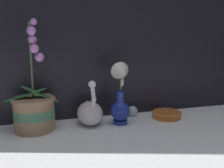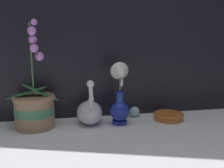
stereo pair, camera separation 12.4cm
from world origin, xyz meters
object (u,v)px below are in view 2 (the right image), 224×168
Objects in this scene: glass_sphere at (134,112)px; amber_dish at (169,116)px; orchid_potted_plant at (35,107)px; blue_vase at (120,99)px; swan_figurine at (89,111)px.

glass_sphere is 0.35× the size of amber_dish.
orchid_potted_plant is 0.39m from blue_vase.
blue_vase is 5.60× the size of glass_sphere.
swan_figurine is 0.25m from glass_sphere.
blue_vase reaches higher than glass_sphere.
orchid_potted_plant is 0.25m from swan_figurine.
orchid_potted_plant is 0.50m from glass_sphere.
swan_figurine is at bearing -165.75° from glass_sphere.
glass_sphere is 0.17m from amber_dish.
blue_vase is at bearing -134.56° from glass_sphere.
orchid_potted_plant is 2.19× the size of swan_figurine.
glass_sphere is at bearing 7.05° from orchid_potted_plant.
amber_dish is at bearing -1.46° from orchid_potted_plant.
blue_vase is (0.14, -0.04, 0.06)m from swan_figurine.
blue_vase is at bearing -5.84° from orchid_potted_plant.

